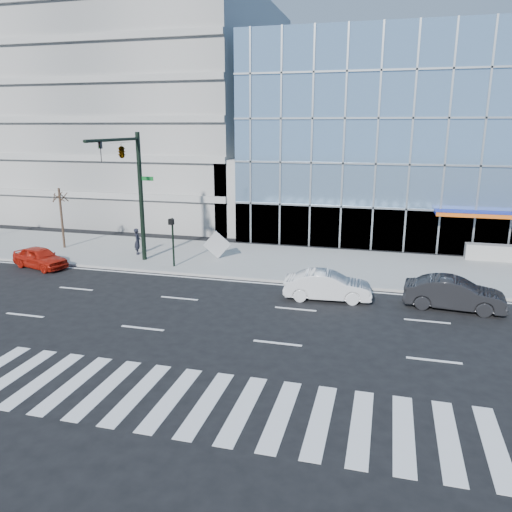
# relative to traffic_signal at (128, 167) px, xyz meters

# --- Properties ---
(ground) EXTENTS (160.00, 160.00, 0.00)m
(ground) POSITION_rel_traffic_signal_xyz_m (11.00, -4.57, -6.16)
(ground) COLOR black
(ground) RESTS_ON ground
(sidewalk) EXTENTS (120.00, 8.00, 0.15)m
(sidewalk) POSITION_rel_traffic_signal_xyz_m (11.00, 3.43, -6.09)
(sidewalk) COLOR gray
(sidewalk) RESTS_ON ground
(parking_garage) EXTENTS (24.00, 24.00, 20.00)m
(parking_garage) POSITION_rel_traffic_signal_xyz_m (-9.00, 21.43, 3.84)
(parking_garage) COLOR gray
(parking_garage) RESTS_ON ground
(ramp_block) EXTENTS (6.00, 8.00, 6.00)m
(ramp_block) POSITION_rel_traffic_signal_xyz_m (5.00, 13.43, -3.16)
(ramp_block) COLOR gray
(ramp_block) RESTS_ON ground
(tower_far_mid) EXTENTS (13.00, 13.00, 60.00)m
(tower_far_mid) POSITION_rel_traffic_signal_xyz_m (-47.00, 59.43, 23.84)
(tower_far_mid) COLOR slate
(tower_far_mid) RESTS_ON ground
(tower_backdrop) EXTENTS (14.00, 14.00, 48.00)m
(tower_backdrop) POSITION_rel_traffic_signal_xyz_m (-19.00, 65.43, 17.84)
(tower_backdrop) COLOR gray
(tower_backdrop) RESTS_ON ground
(traffic_signal) EXTENTS (1.14, 5.74, 8.00)m
(traffic_signal) POSITION_rel_traffic_signal_xyz_m (0.00, 0.00, 0.00)
(traffic_signal) COLOR black
(traffic_signal) RESTS_ON sidewalk
(ped_signal_post) EXTENTS (0.30, 0.33, 3.00)m
(ped_signal_post) POSITION_rel_traffic_signal_xyz_m (2.50, 0.37, -4.02)
(ped_signal_post) COLOR black
(ped_signal_post) RESTS_ON sidewalk
(street_tree_near) EXTENTS (1.10, 1.10, 4.23)m
(street_tree_near) POSITION_rel_traffic_signal_xyz_m (-7.00, 2.93, -2.39)
(street_tree_near) COLOR #332319
(street_tree_near) RESTS_ON sidewalk
(white_sedan) EXTENTS (4.47, 1.89, 1.44)m
(white_sedan) POSITION_rel_traffic_signal_xyz_m (12.28, -2.77, -5.45)
(white_sedan) COLOR silver
(white_sedan) RESTS_ON ground
(dark_sedan) EXTENTS (4.74, 2.02, 1.52)m
(dark_sedan) POSITION_rel_traffic_signal_xyz_m (18.28, -2.59, -5.40)
(dark_sedan) COLOR black
(dark_sedan) RESTS_ON ground
(red_sedan) EXTENTS (4.12, 2.57, 1.31)m
(red_sedan) POSITION_rel_traffic_signal_xyz_m (-5.53, -1.53, -5.51)
(red_sedan) COLOR #B51B0D
(red_sedan) RESTS_ON ground
(pedestrian) EXTENTS (0.61, 0.74, 1.75)m
(pedestrian) POSITION_rel_traffic_signal_xyz_m (-1.07, 2.59, -5.14)
(pedestrian) COLOR black
(pedestrian) RESTS_ON sidewalk
(tilted_panel) EXTENTS (1.82, 0.36, 1.84)m
(tilted_panel) POSITION_rel_traffic_signal_xyz_m (4.45, 2.86, -5.10)
(tilted_panel) COLOR #A9A9A9
(tilted_panel) RESTS_ON sidewalk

